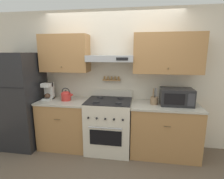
% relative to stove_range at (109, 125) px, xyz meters
% --- Properties ---
extents(ground_plane, '(16.00, 16.00, 0.00)m').
position_rel_stove_range_xyz_m(ground_plane, '(0.00, -0.31, -0.48)').
color(ground_plane, brown).
extents(wall_back, '(5.20, 0.46, 2.55)m').
position_rel_stove_range_xyz_m(wall_back, '(0.05, 0.31, 0.95)').
color(wall_back, beige).
rests_on(wall_back, ground_plane).
extents(counter_left, '(0.91, 0.66, 0.90)m').
position_rel_stove_range_xyz_m(counter_left, '(-0.85, 0.02, -0.03)').
color(counter_left, '#AD7A47').
rests_on(counter_left, ground_plane).
extents(counter_right, '(1.16, 0.66, 0.90)m').
position_rel_stove_range_xyz_m(counter_right, '(0.98, 0.02, -0.03)').
color(counter_right, '#AD7A47').
rests_on(counter_right, ground_plane).
extents(stove_range, '(0.79, 0.69, 1.08)m').
position_rel_stove_range_xyz_m(stove_range, '(0.00, 0.00, 0.00)').
color(stove_range, beige).
rests_on(stove_range, ground_plane).
extents(refrigerator, '(0.74, 0.77, 1.78)m').
position_rel_stove_range_xyz_m(refrigerator, '(-1.70, -0.05, 0.41)').
color(refrigerator, '#232326').
rests_on(refrigerator, ground_plane).
extents(tea_kettle, '(0.23, 0.18, 0.24)m').
position_rel_stove_range_xyz_m(tea_kettle, '(-0.81, 0.03, 0.52)').
color(tea_kettle, red).
rests_on(tea_kettle, counter_left).
extents(coffee_maker, '(0.17, 0.21, 0.32)m').
position_rel_stove_range_xyz_m(coffee_maker, '(-1.18, 0.06, 0.58)').
color(coffee_maker, white).
rests_on(coffee_maker, counter_left).
extents(microwave, '(0.53, 0.35, 0.28)m').
position_rel_stove_range_xyz_m(microwave, '(1.15, 0.05, 0.57)').
color(microwave, '#232326').
rests_on(microwave, counter_right).
extents(utensil_crock, '(0.13, 0.13, 0.28)m').
position_rel_stove_range_xyz_m(utensil_crock, '(0.79, 0.03, 0.49)').
color(utensil_crock, '#8E7051').
rests_on(utensil_crock, counter_right).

